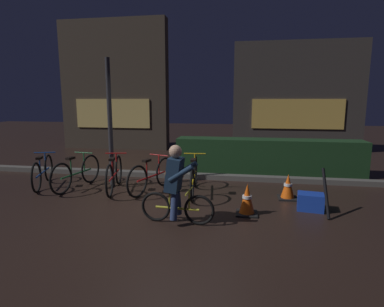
% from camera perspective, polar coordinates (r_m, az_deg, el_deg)
% --- Properties ---
extents(ground_plane, '(40.00, 40.00, 0.00)m').
position_cam_1_polar(ground_plane, '(5.73, -3.03, -9.86)').
color(ground_plane, black).
extents(sidewalk_curb, '(12.00, 0.24, 0.12)m').
position_cam_1_polar(sidewalk_curb, '(7.79, 0.53, -4.09)').
color(sidewalk_curb, '#56544F').
rests_on(sidewalk_curb, ground).
extents(hedge_row, '(4.80, 0.70, 0.90)m').
position_cam_1_polar(hedge_row, '(8.52, 13.57, -0.47)').
color(hedge_row, '#19381C').
rests_on(hedge_row, ground).
extents(storefront_left, '(4.23, 0.54, 4.92)m').
position_cam_1_polar(storefront_left, '(12.82, -13.93, 11.81)').
color(storefront_left, '#42382D').
rests_on(storefront_left, ground).
extents(storefront_right, '(4.73, 0.54, 4.05)m').
position_cam_1_polar(storefront_right, '(12.60, 18.55, 9.68)').
color(storefront_right, '#383330').
rests_on(storefront_right, ground).
extents(street_post, '(0.10, 0.10, 2.81)m').
position_cam_1_polar(street_post, '(7.12, -14.66, 5.26)').
color(street_post, '#2D2D33').
rests_on(street_post, ground).
extents(parked_bike_leftmost, '(0.60, 1.53, 0.74)m').
position_cam_1_polar(parked_bike_leftmost, '(7.75, -25.48, -3.02)').
color(parked_bike_leftmost, black).
rests_on(parked_bike_leftmost, ground).
extents(parked_bike_left_mid, '(0.46, 1.64, 0.76)m').
position_cam_1_polar(parked_bike_left_mid, '(7.31, -20.21, -3.32)').
color(parked_bike_left_mid, black).
rests_on(parked_bike_left_mid, ground).
extents(parked_bike_center_left, '(0.49, 1.64, 0.77)m').
position_cam_1_polar(parked_bike_center_left, '(6.92, -13.93, -3.69)').
color(parked_bike_center_left, black).
rests_on(parked_bike_center_left, ground).
extents(parked_bike_center_right, '(0.59, 1.56, 0.75)m').
position_cam_1_polar(parked_bike_center_right, '(6.69, -7.31, -4.00)').
color(parked_bike_center_right, black).
rests_on(parked_bike_center_right, ground).
extents(parked_bike_right_mid, '(0.46, 1.75, 0.81)m').
position_cam_1_polar(parked_bike_right_mid, '(6.45, 0.34, -4.22)').
color(parked_bike_right_mid, black).
rests_on(parked_bike_right_mid, ground).
extents(traffic_cone_near, '(0.36, 0.36, 0.54)m').
position_cam_1_polar(traffic_cone_near, '(5.43, 9.97, -8.27)').
color(traffic_cone_near, black).
rests_on(traffic_cone_near, ground).
extents(traffic_cone_far, '(0.36, 0.36, 0.50)m').
position_cam_1_polar(traffic_cone_far, '(6.44, 17.03, -5.84)').
color(traffic_cone_far, black).
rests_on(traffic_cone_far, ground).
extents(blue_crate, '(0.48, 0.38, 0.30)m').
position_cam_1_polar(blue_crate, '(5.96, 20.71, -8.21)').
color(blue_crate, '#193DB7').
rests_on(blue_crate, ground).
extents(cyclist, '(1.19, 0.54, 1.25)m').
position_cam_1_polar(cyclist, '(4.91, -2.96, -5.54)').
color(cyclist, black).
rests_on(cyclist, ground).
extents(closed_umbrella, '(0.11, 0.42, 0.79)m').
position_cam_1_polar(closed_umbrella, '(5.69, 23.16, -6.64)').
color(closed_umbrella, black).
rests_on(closed_umbrella, ground).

